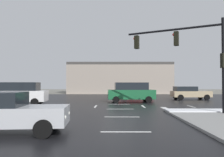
{
  "coord_description": "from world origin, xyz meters",
  "views": [
    {
      "loc": [
        -0.47,
        -18.91,
        1.92
      ],
      "look_at": [
        -0.67,
        6.15,
        2.51
      ],
      "focal_mm": 36.1,
      "sensor_mm": 36.0,
      "label": 1
    }
  ],
  "objects_px": {
    "traffic_signal_mast": "(192,50)",
    "sedan_red": "(135,92)",
    "sedan_tan": "(189,93)",
    "suv_white": "(19,93)",
    "sedan_silver": "(3,112)",
    "suv_green": "(131,92)"
  },
  "relations": [
    {
      "from": "sedan_tan",
      "to": "suv_green",
      "type": "bearing_deg",
      "value": -156.0
    },
    {
      "from": "suv_white",
      "to": "suv_green",
      "type": "bearing_deg",
      "value": -167.2
    },
    {
      "from": "sedan_silver",
      "to": "sedan_tan",
      "type": "xyz_separation_m",
      "value": [
        13.26,
        18.4,
        0.0
      ]
    },
    {
      "from": "sedan_tan",
      "to": "traffic_signal_mast",
      "type": "bearing_deg",
      "value": -109.91
    },
    {
      "from": "traffic_signal_mast",
      "to": "sedan_red",
      "type": "bearing_deg",
      "value": -54.48
    },
    {
      "from": "suv_white",
      "to": "sedan_tan",
      "type": "distance_m",
      "value": 18.81
    },
    {
      "from": "suv_white",
      "to": "sedan_silver",
      "type": "relative_size",
      "value": 1.07
    },
    {
      "from": "suv_white",
      "to": "sedan_red",
      "type": "relative_size",
      "value": 1.07
    },
    {
      "from": "sedan_tan",
      "to": "sedan_red",
      "type": "distance_m",
      "value": 7.08
    },
    {
      "from": "suv_green",
      "to": "sedan_silver",
      "type": "bearing_deg",
      "value": -115.32
    },
    {
      "from": "traffic_signal_mast",
      "to": "sedan_tan",
      "type": "distance_m",
      "value": 13.4
    },
    {
      "from": "suv_white",
      "to": "sedan_red",
      "type": "distance_m",
      "value": 15.21
    },
    {
      "from": "traffic_signal_mast",
      "to": "sedan_red",
      "type": "distance_m",
      "value": 16.26
    },
    {
      "from": "suv_green",
      "to": "sedan_tan",
      "type": "height_order",
      "value": "suv_green"
    },
    {
      "from": "sedan_silver",
      "to": "sedan_tan",
      "type": "distance_m",
      "value": 22.68
    },
    {
      "from": "sedan_silver",
      "to": "traffic_signal_mast",
      "type": "bearing_deg",
      "value": 27.95
    },
    {
      "from": "suv_white",
      "to": "sedan_red",
      "type": "xyz_separation_m",
      "value": [
        11.31,
        10.16,
        -0.24
      ]
    },
    {
      "from": "traffic_signal_mast",
      "to": "sedan_tan",
      "type": "bearing_deg",
      "value": -80.35
    },
    {
      "from": "suv_green",
      "to": "sedan_red",
      "type": "bearing_deg",
      "value": 78.63
    },
    {
      "from": "traffic_signal_mast",
      "to": "sedan_silver",
      "type": "relative_size",
      "value": 1.25
    },
    {
      "from": "suv_white",
      "to": "suv_green",
      "type": "distance_m",
      "value": 10.8
    },
    {
      "from": "traffic_signal_mast",
      "to": "sedan_red",
      "type": "relative_size",
      "value": 1.26
    }
  ]
}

